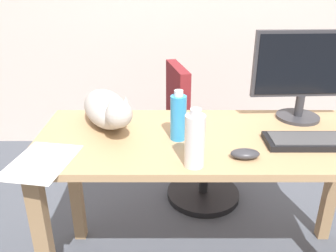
{
  "coord_description": "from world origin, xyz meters",
  "views": [
    {
      "loc": [
        -0.19,
        -1.35,
        1.4
      ],
      "look_at": [
        -0.19,
        -0.03,
        0.82
      ],
      "focal_mm": 37.45,
      "sensor_mm": 36.0,
      "label": 1
    }
  ],
  "objects_px": {
    "office_chair": "(197,146)",
    "keyboard": "(319,141)",
    "water_bottle": "(178,117)",
    "computer_mouse": "(244,154)",
    "spray_bottle": "(194,140)",
    "monitor": "(304,72)",
    "cat": "(106,109)"
  },
  "relations": [
    {
      "from": "monitor",
      "to": "cat",
      "type": "bearing_deg",
      "value": -174.7
    },
    {
      "from": "office_chair",
      "to": "cat",
      "type": "relative_size",
      "value": 1.6
    },
    {
      "from": "keyboard",
      "to": "spray_bottle",
      "type": "relative_size",
      "value": 2.0
    },
    {
      "from": "cat",
      "to": "office_chair",
      "type": "bearing_deg",
      "value": 48.16
    },
    {
      "from": "keyboard",
      "to": "monitor",
      "type": "bearing_deg",
      "value": 89.43
    },
    {
      "from": "monitor",
      "to": "water_bottle",
      "type": "bearing_deg",
      "value": -159.06
    },
    {
      "from": "keyboard",
      "to": "water_bottle",
      "type": "distance_m",
      "value": 0.58
    },
    {
      "from": "office_chair",
      "to": "water_bottle",
      "type": "bearing_deg",
      "value": -102.56
    },
    {
      "from": "office_chair",
      "to": "keyboard",
      "type": "bearing_deg",
      "value": -58.57
    },
    {
      "from": "computer_mouse",
      "to": "spray_bottle",
      "type": "bearing_deg",
      "value": -164.43
    },
    {
      "from": "computer_mouse",
      "to": "water_bottle",
      "type": "bearing_deg",
      "value": 145.92
    },
    {
      "from": "water_bottle",
      "to": "spray_bottle",
      "type": "height_order",
      "value": "spray_bottle"
    },
    {
      "from": "office_chair",
      "to": "spray_bottle",
      "type": "relative_size",
      "value": 4.15
    },
    {
      "from": "spray_bottle",
      "to": "monitor",
      "type": "bearing_deg",
      "value": 40.06
    },
    {
      "from": "computer_mouse",
      "to": "water_bottle",
      "type": "height_order",
      "value": "water_bottle"
    },
    {
      "from": "cat",
      "to": "water_bottle",
      "type": "xyz_separation_m",
      "value": [
        0.32,
        -0.14,
        0.02
      ]
    },
    {
      "from": "cat",
      "to": "spray_bottle",
      "type": "relative_size",
      "value": 2.59
    },
    {
      "from": "spray_bottle",
      "to": "keyboard",
      "type": "bearing_deg",
      "value": 18.18
    },
    {
      "from": "office_chair",
      "to": "spray_bottle",
      "type": "xyz_separation_m",
      "value": [
        -0.09,
        -0.87,
        0.47
      ]
    },
    {
      "from": "office_chair",
      "to": "spray_bottle",
      "type": "bearing_deg",
      "value": -96.13
    },
    {
      "from": "office_chair",
      "to": "spray_bottle",
      "type": "distance_m",
      "value": 1.0
    },
    {
      "from": "cat",
      "to": "spray_bottle",
      "type": "height_order",
      "value": "spray_bottle"
    },
    {
      "from": "office_chair",
      "to": "cat",
      "type": "height_order",
      "value": "cat"
    },
    {
      "from": "office_chair",
      "to": "monitor",
      "type": "relative_size",
      "value": 1.9
    },
    {
      "from": "monitor",
      "to": "water_bottle",
      "type": "height_order",
      "value": "monitor"
    },
    {
      "from": "keyboard",
      "to": "computer_mouse",
      "type": "xyz_separation_m",
      "value": [
        -0.33,
        -0.12,
        0.0
      ]
    },
    {
      "from": "office_chair",
      "to": "monitor",
      "type": "bearing_deg",
      "value": -45.0
    },
    {
      "from": "water_bottle",
      "to": "spray_bottle",
      "type": "xyz_separation_m",
      "value": [
        0.05,
        -0.22,
        0.0
      ]
    },
    {
      "from": "office_chair",
      "to": "computer_mouse",
      "type": "relative_size",
      "value": 8.29
    },
    {
      "from": "keyboard",
      "to": "spray_bottle",
      "type": "distance_m",
      "value": 0.56
    },
    {
      "from": "water_bottle",
      "to": "computer_mouse",
      "type": "bearing_deg",
      "value": -34.08
    },
    {
      "from": "cat",
      "to": "spray_bottle",
      "type": "xyz_separation_m",
      "value": [
        0.37,
        -0.36,
        0.02
      ]
    }
  ]
}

